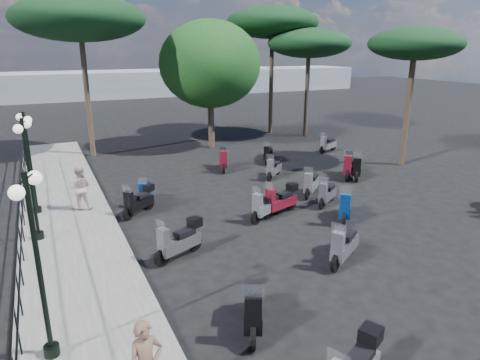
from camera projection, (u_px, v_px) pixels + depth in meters
name	position (u px, v px, depth m)	size (l,w,h in m)	color
ground	(307.00, 244.00, 13.09)	(120.00, 120.00, 0.00)	black
sidewalk	(72.00, 242.00, 13.00)	(3.00, 30.00, 0.15)	#63605E
railing	(20.00, 227.00, 12.06)	(0.04, 26.04, 1.10)	black
lamp_post_0	(37.00, 257.00, 7.51)	(0.52, 1.03, 3.63)	black
lamp_post_1	(29.00, 172.00, 12.46)	(0.46, 1.06, 3.70)	black
lamp_post_2	(30.00, 157.00, 14.57)	(0.50, 1.01, 3.56)	black
pedestrian_far	(80.00, 188.00, 15.23)	(0.79, 0.61, 1.61)	#C6ABA8
scooter_2	(253.00, 309.00, 8.96)	(0.98, 1.67, 1.44)	black
scooter_3	(179.00, 241.00, 12.05)	(1.62, 0.92, 1.37)	black
scooter_4	(139.00, 202.00, 15.24)	(1.36, 1.11, 1.28)	black
scooter_5	(146.00, 193.00, 16.27)	(0.78, 1.47, 1.24)	black
scooter_7	(344.00, 247.00, 11.78)	(1.55, 1.05, 1.40)	black
scooter_8	(281.00, 201.00, 15.27)	(1.65, 0.77, 1.35)	black
scooter_9	(266.00, 207.00, 14.81)	(1.57, 0.91, 1.35)	black
scooter_10	(223.00, 160.00, 20.82)	(0.88, 1.66, 1.39)	black
scooter_12	(339.00, 244.00, 12.15)	(1.00, 1.22, 1.18)	black
scooter_13	(345.00, 207.00, 14.69)	(1.25, 1.47, 1.45)	black
scooter_14	(327.00, 194.00, 16.18)	(1.34, 0.96, 1.23)	black
scooter_15	(274.00, 168.00, 19.57)	(1.29, 1.14, 1.25)	black
scooter_18	(311.00, 184.00, 17.23)	(1.31, 1.21, 1.34)	black
scooter_19	(348.00, 165.00, 19.65)	(1.38, 1.50, 1.48)	black
scooter_20	(268.00, 154.00, 22.21)	(1.04, 1.27, 1.23)	black
scooter_25	(355.00, 168.00, 19.47)	(1.04, 1.53, 1.39)	black
scooter_26	(328.00, 145.00, 24.40)	(1.51, 0.75, 1.25)	black
broadleaf_tree	(210.00, 64.00, 24.36)	(5.81, 5.81, 7.31)	#38281E
pine_0	(272.00, 23.00, 28.02)	(6.06, 6.06, 8.39)	#38281E
pine_1	(309.00, 43.00, 27.28)	(5.36, 5.36, 6.96)	#38281E
pine_2	(79.00, 19.00, 21.53)	(6.64, 6.64, 8.31)	#38281E
pine_3	(415.00, 45.00, 20.23)	(4.43, 4.43, 6.69)	#38281E
distant_hills	(98.00, 84.00, 51.50)	(70.00, 8.00, 3.00)	gray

